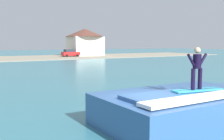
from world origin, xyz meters
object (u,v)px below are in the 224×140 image
Objects in this scene: wave_crest at (183,107)px; house_gabled_white at (85,40)px; surfboard at (197,90)px; car_far_shore at (70,53)px; surfer at (197,66)px.

house_gabled_white reaches higher than wave_crest.
surfboard is 0.51× the size of car_far_shore.
wave_crest is 55.72m from car_far_shore.
house_gabled_white reaches higher than surfboard.
surfer is (-0.08, -0.01, 0.95)m from surfboard.
house_gabled_white is at bearing 31.62° from car_far_shore.
surfboard is at bearing -107.14° from car_far_shore.
wave_crest is at bearing -107.52° from car_far_shore.
surfboard is 61.31m from house_gabled_white.
house_gabled_white reaches higher than car_far_shore.
car_far_shore is at bearing 72.78° from surfer.
car_far_shore reaches higher than surfboard.
wave_crest is 1.80m from surfer.
surfboard is 1.32× the size of surfer.
house_gabled_white is at bearing 68.72° from surfer.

